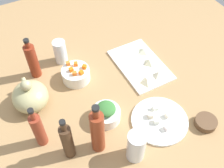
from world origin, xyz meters
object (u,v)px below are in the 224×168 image
object	(u,v)px
bowl_small_side	(206,122)
bottle_2	(32,61)
teapot	(30,96)
drinking_glass_0	(60,52)
plate_tofu	(160,120)
cutting_board	(140,65)
bowl_greens	(106,115)
bowl_carrots	(76,74)
bottle_0	(38,130)
bottle_3	(97,132)
bottle_1	(67,141)
drinking_glass_1	(136,146)

from	to	relation	value
bowl_small_side	bottle_2	world-z (taller)	bottle_2
teapot	drinking_glass_0	distance (cm)	29.38
bowl_small_side	plate_tofu	bearing A→B (deg)	57.53
cutting_board	drinking_glass_0	size ratio (longest dim) A/B	2.61
bowl_greens	bowl_small_side	size ratio (longest dim) A/B	1.32
bowl_carrots	drinking_glass_0	xyz separation A→B (cm)	(15.07, 1.83, 3.13)
teapot	bottle_0	size ratio (longest dim) A/B	0.82
drinking_glass_0	bottle_2	bearing A→B (deg)	102.10
cutting_board	bowl_small_side	world-z (taller)	bowl_small_side
bottle_2	bottle_3	distance (cm)	50.58
cutting_board	drinking_glass_0	world-z (taller)	drinking_glass_0
plate_tofu	bowl_carrots	xyz separation A→B (cm)	(39.16, 22.14, 2.57)
bottle_1	bowl_greens	bearing A→B (deg)	-68.80
cutting_board	bottle_3	world-z (taller)	bottle_3
bottle_0	drinking_glass_1	distance (cm)	37.77
bottle_2	bottle_1	bearing A→B (deg)	178.66
bowl_greens	teapot	size ratio (longest dim) A/B	0.67
plate_tofu	teapot	size ratio (longest dim) A/B	1.33
bowl_small_side	bowl_carrots	bearing A→B (deg)	37.82
bowl_carrots	bottle_2	world-z (taller)	bottle_2
plate_tofu	bowl_greens	size ratio (longest dim) A/B	2.00
bottle_3	bowl_greens	bearing A→B (deg)	-40.27
bowl_greens	bowl_small_side	xyz separation A→B (cm)	(-22.33, -35.97, -1.29)
bottle_3	bowl_small_side	bearing A→B (deg)	-104.99
plate_tofu	drinking_glass_1	bearing A→B (deg)	115.67
bowl_carrots	drinking_glass_0	size ratio (longest dim) A/B	1.07
bowl_greens	bottle_1	world-z (taller)	bottle_1
plate_tofu	bottle_1	xyz separation A→B (cm)	(4.21, 39.58, 9.27)
plate_tofu	drinking_glass_0	size ratio (longest dim) A/B	1.94
bowl_small_side	bottle_0	distance (cm)	68.91
bowl_greens	bottle_1	distance (cm)	22.51
plate_tofu	bowl_greens	distance (cm)	23.10
bowl_carrots	plate_tofu	bearing A→B (deg)	-150.52
plate_tofu	bowl_greens	world-z (taller)	bowl_greens
bottle_0	bottle_1	xyz separation A→B (cm)	(-10.13, -7.95, 0.59)
cutting_board	bowl_greens	bearing A→B (deg)	124.25
bottle_0	drinking_glass_1	bearing A→B (deg)	-126.98
bowl_greens	bottle_2	world-z (taller)	bottle_2
bottle_0	bottle_2	distance (cm)	37.88
plate_tofu	drinking_glass_1	world-z (taller)	drinking_glass_1
cutting_board	bottle_3	bearing A→B (deg)	128.45
bowl_small_side	teapot	distance (cm)	76.39
plate_tofu	bottle_0	world-z (taller)	bottle_0
bowl_carrots	bottle_3	size ratio (longest dim) A/B	0.49
bowl_greens	bowl_carrots	distance (cm)	27.34
bottle_0	bottle_3	distance (cm)	23.11
teapot	bottle_0	world-z (taller)	bottle_0
teapot	bottle_3	distance (cm)	37.30
cutting_board	bottle_3	distance (cm)	50.60
teapot	drinking_glass_0	size ratio (longest dim) A/B	1.46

